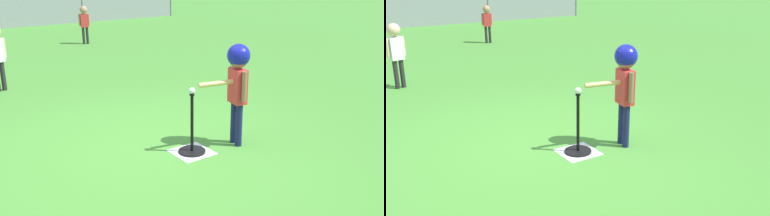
% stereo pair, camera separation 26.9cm
% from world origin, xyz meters
% --- Properties ---
extents(ground_plane, '(60.00, 60.00, 0.00)m').
position_xyz_m(ground_plane, '(0.00, 0.00, 0.00)').
color(ground_plane, '#478C33').
extents(home_plate, '(0.44, 0.44, 0.01)m').
position_xyz_m(home_plate, '(0.32, -0.37, 0.00)').
color(home_plate, white).
rests_on(home_plate, ground_plane).
extents(batting_tee, '(0.32, 0.32, 0.72)m').
position_xyz_m(batting_tee, '(0.32, -0.37, 0.12)').
color(batting_tee, black).
rests_on(batting_tee, ground_plane).
extents(baseball_on_tee, '(0.07, 0.07, 0.07)m').
position_xyz_m(baseball_on_tee, '(0.32, -0.37, 0.76)').
color(baseball_on_tee, white).
rests_on(baseball_on_tee, batting_tee).
extents(batter_child, '(0.64, 0.35, 1.24)m').
position_xyz_m(batter_child, '(0.90, -0.48, 0.88)').
color(batter_child, '#191E4C').
rests_on(batter_child, ground_plane).
extents(fielder_deep_left, '(0.30, 0.21, 1.04)m').
position_xyz_m(fielder_deep_left, '(2.21, 7.32, 0.67)').
color(fielder_deep_left, '#262626').
rests_on(fielder_deep_left, ground_plane).
extents(fielder_deep_right, '(0.33, 0.23, 1.15)m').
position_xyz_m(fielder_deep_right, '(-0.86, 3.70, 0.74)').
color(fielder_deep_right, '#262626').
rests_on(fielder_deep_right, ground_plane).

